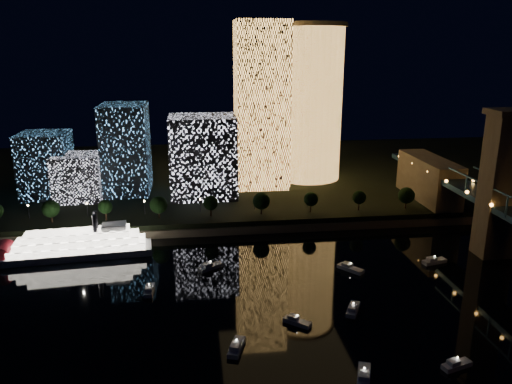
% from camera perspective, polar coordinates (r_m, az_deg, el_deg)
% --- Properties ---
extents(ground, '(520.00, 520.00, 0.00)m').
position_cam_1_polar(ground, '(125.30, 11.09, -17.60)').
color(ground, black).
rests_on(ground, ground).
extents(far_bank, '(420.00, 160.00, 5.00)m').
position_cam_1_polar(far_bank, '(268.98, 0.66, 1.98)').
color(far_bank, black).
rests_on(far_bank, ground).
extents(seawall, '(420.00, 6.00, 3.00)m').
position_cam_1_polar(seawall, '(195.72, 3.76, -3.95)').
color(seawall, '#6B5E4C').
rests_on(seawall, ground).
extents(tower_cylindrical, '(34.00, 34.00, 74.94)m').
position_cam_1_polar(tower_cylindrical, '(249.21, 6.09, 10.12)').
color(tower_cylindrical, '#FFB151').
rests_on(tower_cylindrical, far_bank).
extents(tower_rectangular, '(23.70, 23.70, 75.42)m').
position_cam_1_polar(tower_rectangular, '(233.50, 0.62, 9.82)').
color(tower_rectangular, '#FFB151').
rests_on(tower_rectangular, far_bank).
extents(midrise_blocks, '(93.28, 35.27, 39.77)m').
position_cam_1_polar(midrise_blocks, '(227.40, -13.67, 3.84)').
color(midrise_blocks, white).
rests_on(midrise_blocks, far_bank).
extents(riverboat, '(52.56, 15.26, 15.61)m').
position_cam_1_polar(riverboat, '(181.94, -20.30, -5.76)').
color(riverboat, silver).
rests_on(riverboat, ground).
extents(motorboats, '(98.21, 77.72, 2.78)m').
position_cam_1_polar(motorboats, '(134.32, 4.92, -14.39)').
color(motorboats, silver).
rests_on(motorboats, ground).
extents(esplanade_trees, '(166.47, 6.92, 8.96)m').
position_cam_1_polar(esplanade_trees, '(195.30, -5.10, -1.24)').
color(esplanade_trees, black).
rests_on(esplanade_trees, far_bank).
extents(street_lamps, '(132.70, 0.70, 5.65)m').
position_cam_1_polar(street_lamps, '(201.38, -6.40, -1.17)').
color(street_lamps, black).
rests_on(street_lamps, far_bank).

